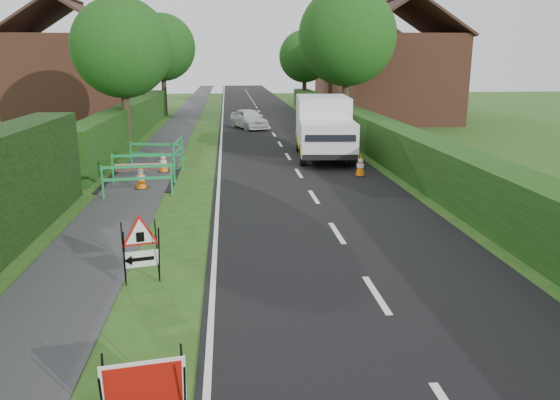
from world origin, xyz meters
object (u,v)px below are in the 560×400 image
triangle_sign (139,245)px  hatchback_car (249,119)px  works_van (324,126)px  red_rect_sign (144,387)px

triangle_sign → hatchback_car: hatchback_car is taller
works_van → hatchback_car: 10.43m
red_rect_sign → works_van: size_ratio=0.18×
red_rect_sign → works_van: 17.66m
works_van → triangle_sign: bearing=-108.4°
red_rect_sign → hatchback_car: 27.06m
hatchback_car → works_van: bearing=-94.1°
red_rect_sign → hatchback_car: (2.28, 26.96, 0.14)m
works_van → hatchback_car: (-2.71, 10.04, -0.72)m
red_rect_sign → triangle_sign: size_ratio=0.88×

